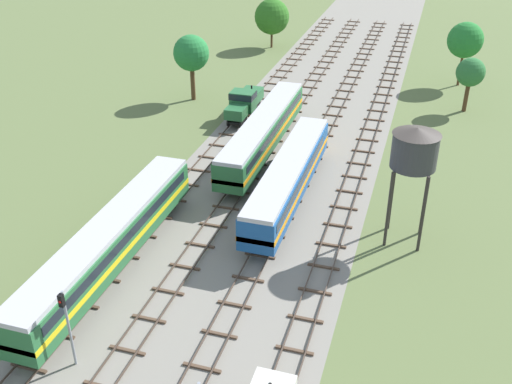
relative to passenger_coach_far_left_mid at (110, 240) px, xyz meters
name	(u,v)px	position (x,y,z in m)	size (l,w,h in m)	color
ground_plane	(281,165)	(7.36, 20.29, -2.61)	(480.00, 480.00, 0.00)	#5B6B3D
ballast_bed	(281,165)	(7.36, 20.29, -2.61)	(18.73, 176.00, 0.01)	gray
track_far_left	(215,151)	(0.00, 21.29, -2.48)	(2.40, 126.00, 0.29)	#47382D
track_left	(260,157)	(4.91, 21.29, -2.48)	(2.40, 126.00, 0.29)	#47382D
track_centre_left	(308,163)	(9.82, 21.29, -2.48)	(2.40, 126.00, 0.29)	#47382D
track_centre	(357,170)	(14.73, 21.29, -2.48)	(2.40, 126.00, 0.29)	#47382D
passenger_coach_far_left_mid	(110,240)	(0.00, 0.00, 0.00)	(2.96, 22.00, 3.80)	#286638
diesel_railcar_centre_left_midfar	(289,176)	(9.82, 13.45, -0.02)	(2.96, 20.50, 3.80)	#194C8C
passenger_coach_left_far	(263,130)	(4.91, 22.38, 0.00)	(2.96, 22.00, 3.80)	#286638
shunter_loco_far_left_farther	(244,102)	(0.00, 31.19, -0.60)	(2.74, 8.46, 3.10)	#286638
water_tower	(415,150)	(19.97, 10.40, 5.22)	(3.57, 3.57, 9.57)	#2D2826
signal_post_nearest	(67,320)	(2.45, -9.10, 0.85)	(0.28, 0.47, 5.45)	gray
lineside_tree_0	(272,17)	(-5.16, 61.39, 2.28)	(5.50, 5.50, 7.65)	#4C331E
lineside_tree_1	(465,40)	(23.91, 50.73, 3.45)	(4.61, 4.61, 8.39)	#4C331E
lineside_tree_2	(470,73)	(24.68, 41.02, 2.13)	(3.36, 3.36, 6.50)	#4C331E
lineside_tree_3	(191,53)	(-8.06, 35.22, 3.28)	(4.39, 4.39, 8.14)	#4C331E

